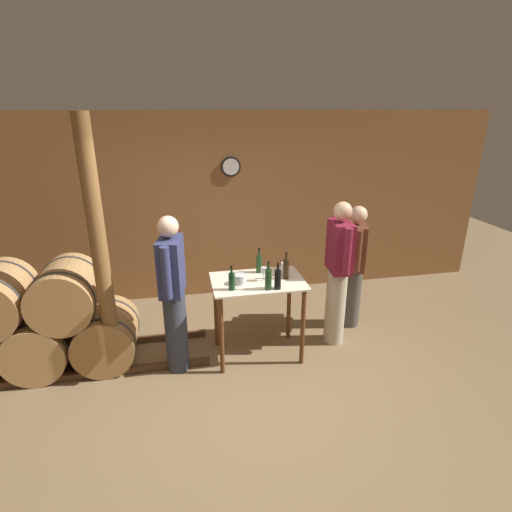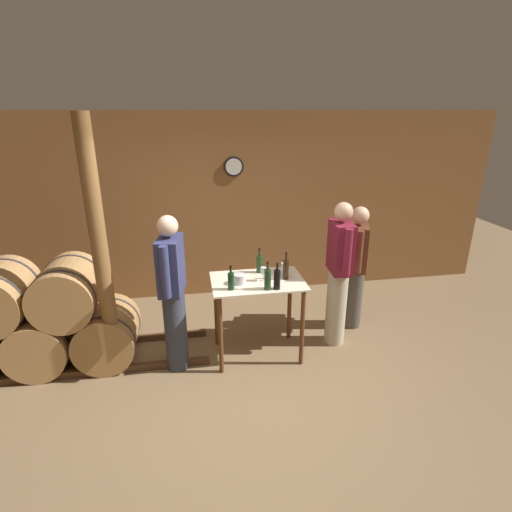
# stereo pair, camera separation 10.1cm
# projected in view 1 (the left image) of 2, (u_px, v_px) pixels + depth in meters

# --- Properties ---
(ground_plane) EXTENTS (14.00, 14.00, 0.00)m
(ground_plane) POSITION_uv_depth(u_px,v_px,m) (255.00, 401.00, 3.94)
(ground_plane) COLOR brown
(back_wall) EXTENTS (8.40, 0.08, 2.70)m
(back_wall) POSITION_uv_depth(u_px,v_px,m) (221.00, 208.00, 5.85)
(back_wall) COLOR brown
(back_wall) RESTS_ON ground_plane
(barrel_rack) EXTENTS (3.58, 0.75, 1.22)m
(barrel_rack) POSITION_uv_depth(u_px,v_px,m) (38.00, 325.00, 4.28)
(barrel_rack) COLOR #4C331E
(barrel_rack) RESTS_ON ground_plane
(tasting_table) EXTENTS (1.02, 0.68, 0.94)m
(tasting_table) POSITION_uv_depth(u_px,v_px,m) (258.00, 297.00, 4.46)
(tasting_table) COLOR beige
(tasting_table) RESTS_ON ground_plane
(wooden_post) EXTENTS (0.16, 0.16, 2.70)m
(wooden_post) POSITION_uv_depth(u_px,v_px,m) (100.00, 258.00, 3.89)
(wooden_post) COLOR brown
(wooden_post) RESTS_ON ground_plane
(wine_bottle_far_left) EXTENTS (0.07, 0.07, 0.26)m
(wine_bottle_far_left) POSITION_uv_depth(u_px,v_px,m) (232.00, 281.00, 4.13)
(wine_bottle_far_left) COLOR black
(wine_bottle_far_left) RESTS_ON tasting_table
(wine_bottle_left) EXTENTS (0.07, 0.07, 0.31)m
(wine_bottle_left) POSITION_uv_depth(u_px,v_px,m) (268.00, 279.00, 4.13)
(wine_bottle_left) COLOR #193819
(wine_bottle_left) RESTS_ON tasting_table
(wine_bottle_center) EXTENTS (0.07, 0.07, 0.29)m
(wine_bottle_center) POSITION_uv_depth(u_px,v_px,m) (259.00, 263.00, 4.57)
(wine_bottle_center) COLOR #193819
(wine_bottle_center) RESTS_ON tasting_table
(wine_bottle_right) EXTENTS (0.07, 0.07, 0.29)m
(wine_bottle_right) POSITION_uv_depth(u_px,v_px,m) (278.00, 279.00, 4.15)
(wine_bottle_right) COLOR black
(wine_bottle_right) RESTS_ON tasting_table
(wine_bottle_far_right) EXTENTS (0.07, 0.07, 0.31)m
(wine_bottle_far_right) POSITION_uv_depth(u_px,v_px,m) (286.00, 268.00, 4.40)
(wine_bottle_far_right) COLOR black
(wine_bottle_far_right) RESTS_ON tasting_table
(wine_glass_near_left) EXTENTS (0.06, 0.06, 0.16)m
(wine_glass_near_left) POSITION_uv_depth(u_px,v_px,m) (264.00, 271.00, 4.34)
(wine_glass_near_left) COLOR silver
(wine_glass_near_left) RESTS_ON tasting_table
(wine_glass_near_center) EXTENTS (0.07, 0.07, 0.15)m
(wine_glass_near_center) POSITION_uv_depth(u_px,v_px,m) (284.00, 266.00, 4.48)
(wine_glass_near_center) COLOR silver
(wine_glass_near_center) RESTS_ON tasting_table
(ice_bucket) EXTENTS (0.13, 0.13, 0.10)m
(ice_bucket) POSITION_uv_depth(u_px,v_px,m) (240.00, 279.00, 4.29)
(ice_bucket) COLOR silver
(ice_bucket) RESTS_ON tasting_table
(person_host) EXTENTS (0.25, 0.59, 1.76)m
(person_host) POSITION_uv_depth(u_px,v_px,m) (338.00, 271.00, 4.66)
(person_host) COLOR #B7AD93
(person_host) RESTS_ON ground_plane
(person_visitor_with_scarf) EXTENTS (0.29, 0.58, 1.74)m
(person_visitor_with_scarf) POSITION_uv_depth(u_px,v_px,m) (173.00, 293.00, 4.14)
(person_visitor_with_scarf) COLOR #333847
(person_visitor_with_scarf) RESTS_ON ground_plane
(person_visitor_bearded) EXTENTS (0.34, 0.56, 1.61)m
(person_visitor_bearded) POSITION_uv_depth(u_px,v_px,m) (354.00, 265.00, 5.07)
(person_visitor_bearded) COLOR #4C4742
(person_visitor_bearded) RESTS_ON ground_plane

